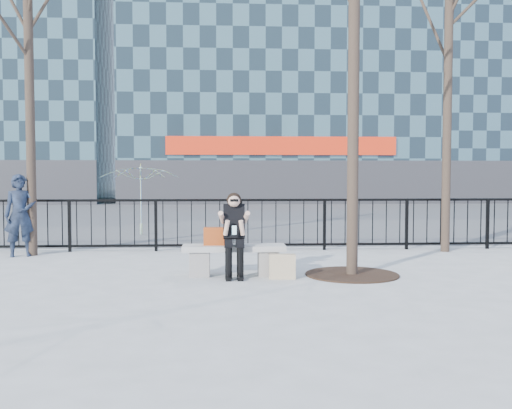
{
  "coord_description": "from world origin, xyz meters",
  "views": [
    {
      "loc": [
        -0.16,
        -9.11,
        1.62
      ],
      "look_at": [
        0.4,
        0.8,
        1.1
      ],
      "focal_mm": 40.0,
      "sensor_mm": 36.0,
      "label": 1
    }
  ],
  "objects": [
    {
      "name": "tree_left",
      "position": [
        -4.0,
        2.5,
        4.86
      ],
      "size": [
        2.8,
        2.8,
        6.5
      ],
      "color": "black",
      "rests_on": "ground"
    },
    {
      "name": "seated_woman",
      "position": [
        0.0,
        -0.16,
        0.67
      ],
      "size": [
        0.5,
        0.64,
        1.34
      ],
      "color": "black",
      "rests_on": "ground"
    },
    {
      "name": "vendor_umbrella",
      "position": [
        -2.41,
        6.25,
        0.96
      ],
      "size": [
        2.74,
        2.76,
        1.92
      ],
      "primitive_type": "imported",
      "rotation": [
        0.0,
        0.0,
        -0.38
      ],
      "color": "#D2E232",
      "rests_on": "ground"
    },
    {
      "name": "handbag",
      "position": [
        -0.31,
        0.02,
        0.63
      ],
      "size": [
        0.35,
        0.16,
        0.29
      ],
      "primitive_type": "cube",
      "rotation": [
        0.0,
        0.0,
        0.0
      ],
      "color": "#A03D13",
      "rests_on": "bench_main"
    },
    {
      "name": "railing",
      "position": [
        0.0,
        3.0,
        0.55
      ],
      "size": [
        14.0,
        0.06,
        1.1
      ],
      "color": "black",
      "rests_on": "ground"
    },
    {
      "name": "standing_man",
      "position": [
        -4.19,
        2.37,
        0.82
      ],
      "size": [
        0.7,
        0.58,
        1.63
      ],
      "primitive_type": "imported",
      "rotation": [
        0.0,
        0.0,
        0.36
      ],
      "color": "black",
      "rests_on": "ground"
    },
    {
      "name": "tree_grate",
      "position": [
        1.9,
        -0.1,
        0.01
      ],
      "size": [
        1.5,
        1.5,
        0.02
      ],
      "primitive_type": "cylinder",
      "color": "black",
      "rests_on": "ground"
    },
    {
      "name": "bench_main",
      "position": [
        0.0,
        0.0,
        0.3
      ],
      "size": [
        1.65,
        0.46,
        0.49
      ],
      "color": "slate",
      "rests_on": "ground"
    },
    {
      "name": "shopping_bag",
      "position": [
        0.74,
        -0.35,
        0.19
      ],
      "size": [
        0.41,
        0.17,
        0.39
      ],
      "primitive_type": "cube",
      "rotation": [
        0.0,
        0.0,
        -0.05
      ],
      "color": "beige",
      "rests_on": "ground"
    },
    {
      "name": "street_surface",
      "position": [
        0.0,
        15.0,
        0.0
      ],
      "size": [
        60.0,
        23.0,
        0.01
      ],
      "primitive_type": "cube",
      "color": "#474747",
      "rests_on": "ground"
    },
    {
      "name": "building_mid",
      "position": [
        3.0,
        26.99,
        12.3
      ],
      "size": [
        18.2,
        10.26,
        24.6
      ],
      "color": "#486D73",
      "rests_on": "ground"
    },
    {
      "name": "ground",
      "position": [
        0.0,
        0.0,
        0.0
      ],
      "size": [
        120.0,
        120.0,
        0.0
      ],
      "primitive_type": "plane",
      "color": "gray",
      "rests_on": "ground"
    }
  ]
}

